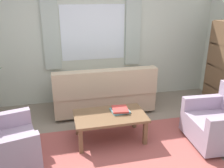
# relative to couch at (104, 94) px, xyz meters

# --- Properties ---
(ground_plane) EXTENTS (6.24, 6.24, 0.00)m
(ground_plane) POSITION_rel_couch_xyz_m (-0.07, -1.56, -0.37)
(ground_plane) COLOR gray
(wall_back) EXTENTS (5.32, 0.12, 2.60)m
(wall_back) POSITION_rel_couch_xyz_m (-0.07, 0.70, 0.93)
(wall_back) COLOR beige
(wall_back) RESTS_ON ground_plane
(window_with_curtains) EXTENTS (1.98, 0.07, 1.40)m
(window_with_curtains) POSITION_rel_couch_xyz_m (-0.07, 0.62, 1.08)
(window_with_curtains) COLOR white
(area_rug) EXTENTS (2.78, 1.88, 0.01)m
(area_rug) POSITION_rel_couch_xyz_m (-0.07, -1.56, -0.36)
(area_rug) COLOR #9E4C47
(area_rug) RESTS_ON ground_plane
(couch) EXTENTS (1.90, 0.82, 0.92)m
(couch) POSITION_rel_couch_xyz_m (0.00, 0.00, 0.00)
(couch) COLOR tan
(couch) RESTS_ON ground_plane
(armchair_right) EXTENTS (0.86, 0.88, 0.88)m
(armchair_right) POSITION_rel_couch_xyz_m (1.53, -1.48, -0.01)
(armchair_right) COLOR #998499
(armchair_right) RESTS_ON ground_plane
(coffee_table) EXTENTS (1.10, 0.64, 0.44)m
(coffee_table) POSITION_rel_couch_xyz_m (-0.10, -1.02, 0.01)
(coffee_table) COLOR brown
(coffee_table) RESTS_ON ground_plane
(book_stack_on_table) EXTENTS (0.30, 0.29, 0.06)m
(book_stack_on_table) POSITION_rel_couch_xyz_m (0.08, -0.95, 0.10)
(book_stack_on_table) COLOR #5B8E93
(book_stack_on_table) RESTS_ON coffee_table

